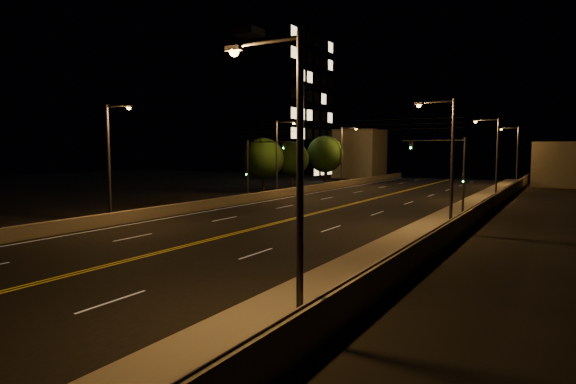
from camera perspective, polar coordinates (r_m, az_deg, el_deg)
The scene contains 23 objects.
road at distance 35.13m, azimuth -1.17°, elevation -3.65°, with size 18.00×120.00×0.02m, color black.
sidewalk at distance 30.94m, azimuth 16.21°, elevation -4.79°, with size 3.60×120.00×0.30m, color gray.
curb at distance 31.45m, azimuth 12.89°, elevation -4.69°, with size 0.14×120.00×0.15m, color gray.
parapet_wall at distance 30.48m, azimuth 19.25°, elevation -3.78°, with size 0.30×120.00×1.00m, color gray.
jersey_barrier at distance 40.87m, azimuth -12.72°, elevation -1.94°, with size 0.45×120.00×0.87m, color gray.
distant_building_right at distance 80.39m, azimuth 29.20°, elevation 2.92°, with size 6.00×10.00×6.39m, color gray.
distant_building_left at distance 91.57m, azimuth 8.48°, elevation 4.50°, with size 8.00×8.00×8.96m, color gray.
parapet_rail at distance 30.41m, azimuth 19.28°, elevation -2.79°, with size 0.06×0.06×120.00m, color black.
lane_markings at distance 35.07m, azimuth -1.23°, elevation -3.65°, with size 17.32×116.00×0.00m.
streetlight_0 at distance 13.31m, azimuth 0.32°, elevation 3.32°, with size 2.55×0.28×8.49m.
streetlight_1 at distance 32.02m, azimuth 18.40°, elevation 4.10°, with size 2.55×0.28×8.49m.
streetlight_2 at distance 53.30m, azimuth 23.25°, elevation 4.24°, with size 2.55×0.28×8.49m.
streetlight_3 at distance 74.84m, azimuth 25.33°, elevation 4.30°, with size 2.55×0.28×8.49m.
streetlight_4 at distance 36.38m, azimuth -20.19°, elevation 4.14°, with size 2.55×0.28×8.49m.
streetlight_5 at distance 53.81m, azimuth -1.08°, elevation 4.66°, with size 2.55×0.28×8.49m.
streetlight_6 at distance 69.56m, azimuth 6.58°, elevation 4.73°, with size 2.55×0.28×8.49m.
traffic_signal_right at distance 40.53m, azimuth 18.77°, elevation 2.83°, with size 5.11×0.31×6.26m.
traffic_signal_left at distance 48.00m, azimuth -3.86°, elevation 3.40°, with size 5.11×0.31×6.26m.
overhead_wires at distance 43.15m, azimuth 5.48°, elevation 7.79°, with size 22.00×0.03×0.83m.
building_tower at distance 81.18m, azimuth -4.64°, elevation 9.74°, with size 24.00×15.00×25.03m.
tree_0 at distance 58.33m, azimuth -2.96°, elevation 4.00°, with size 4.97×4.97×6.73m.
tree_1 at distance 66.27m, azimuth 0.44°, elevation 3.96°, with size 4.73×4.73×6.41m.
tree_2 at distance 71.24m, azimuth 4.44°, elevation 4.49°, with size 5.40×5.40×7.31m.
Camera 1 is at (18.16, -9.59, 5.35)m, focal length 30.00 mm.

